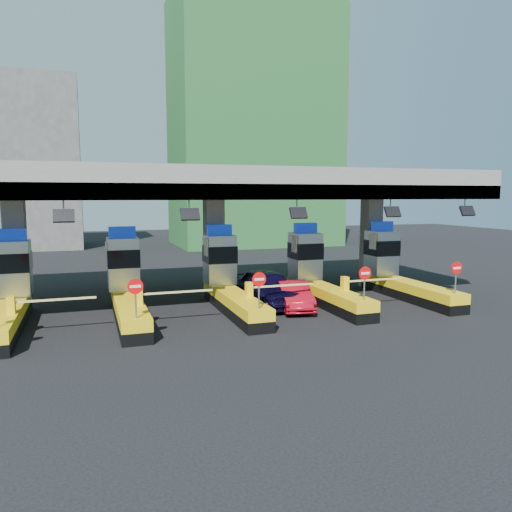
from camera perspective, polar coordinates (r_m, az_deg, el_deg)
name	(u,v)px	position (r m, az deg, el deg)	size (l,w,h in m)	color
ground	(229,309)	(25.39, -3.10, -6.03)	(120.00, 120.00, 0.00)	black
toll_canopy	(214,187)	(27.52, -4.82, 7.83)	(28.00, 12.09, 7.00)	slate
toll_lane_far_left	(10,293)	(24.70, -26.29, -3.80)	(4.43, 8.00, 4.16)	black
toll_lane_left	(126,286)	(24.54, -14.63, -3.37)	(4.43, 8.00, 4.16)	black
toll_lane_center	(227,281)	(25.38, -3.29, -2.82)	(4.43, 8.00, 4.16)	black
toll_lane_right	(317,275)	(27.13, 6.94, -2.22)	(4.43, 8.00, 4.16)	black
toll_lane_far_right	(396,271)	(29.63, 15.69, -1.66)	(4.43, 8.00, 4.16)	black
bg_building_scaffold	(253,123)	(59.45, -0.35, 14.98)	(18.00, 12.00, 28.00)	#1E5926
bg_building_concrete	(12,164)	(60.36, -26.16, 9.39)	(14.00, 10.00, 18.00)	#4C4C49
van	(268,288)	(26.05, 1.38, -3.63)	(2.17, 5.38, 1.83)	black
red_car	(294,295)	(25.26, 4.31, -4.51)	(1.45, 4.17, 1.37)	#B30D1C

